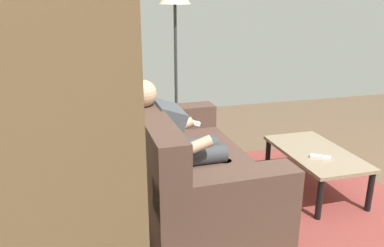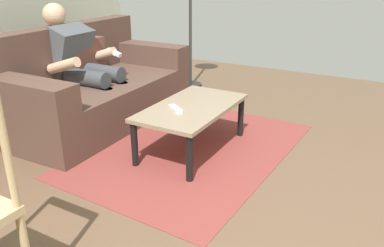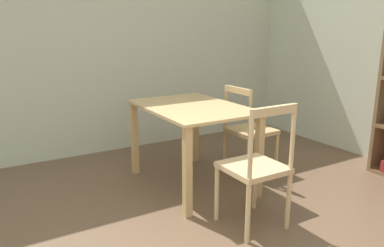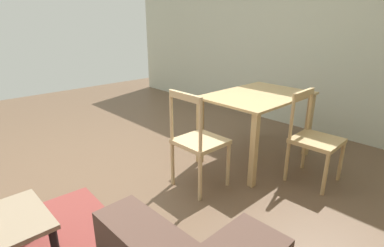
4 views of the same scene
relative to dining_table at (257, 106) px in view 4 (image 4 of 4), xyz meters
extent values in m
plane|color=brown|center=(1.60, -0.93, -0.64)|extent=(8.25, 8.25, 0.00)
cube|color=beige|center=(-1.44, -0.93, 0.71)|extent=(0.12, 6.25, 2.70)
cylinder|color=black|center=(2.32, -0.30, -0.46)|extent=(0.05, 0.05, 0.35)
cube|color=tan|center=(0.00, 0.00, 0.12)|extent=(1.18, 0.82, 0.02)
cube|color=tan|center=(-0.54, -0.36, -0.27)|extent=(0.06, 0.06, 0.74)
cube|color=tan|center=(0.54, -0.36, -0.27)|extent=(0.06, 0.06, 0.74)
cube|color=tan|center=(-0.54, 0.36, -0.27)|extent=(0.06, 0.06, 0.74)
cube|color=tan|center=(0.54, 0.36, -0.27)|extent=(0.06, 0.06, 0.74)
cube|color=tan|center=(0.00, 0.71, -0.21)|extent=(0.43, 0.43, 0.04)
cylinder|color=tan|center=(0.18, 0.91, -0.42)|extent=(0.04, 0.04, 0.43)
cylinder|color=tan|center=(-0.20, 0.89, -0.42)|extent=(0.04, 0.04, 0.43)
cylinder|color=tan|center=(0.20, 0.53, -0.42)|extent=(0.04, 0.04, 0.43)
cylinder|color=tan|center=(-0.18, 0.51, -0.42)|extent=(0.04, 0.04, 0.43)
cylinder|color=tan|center=(0.20, 0.53, 0.03)|extent=(0.03, 0.03, 0.47)
cylinder|color=tan|center=(-0.18, 0.51, 0.03)|extent=(0.03, 0.03, 0.47)
cube|color=tan|center=(0.01, 0.52, 0.23)|extent=(0.38, 0.05, 0.06)
cube|color=#D1B27F|center=(0.89, 0.00, -0.18)|extent=(0.42, 0.42, 0.04)
cylinder|color=#D1B27F|center=(0.70, 0.19, -0.41)|extent=(0.04, 0.04, 0.46)
cylinder|color=#D1B27F|center=(0.70, -0.19, -0.41)|extent=(0.04, 0.04, 0.46)
cylinder|color=#D1B27F|center=(1.08, 0.19, -0.41)|extent=(0.04, 0.04, 0.46)
cylinder|color=#D1B27F|center=(1.08, -0.19, -0.41)|extent=(0.04, 0.04, 0.46)
cylinder|color=#D1B27F|center=(1.08, 0.19, 0.07)|extent=(0.03, 0.03, 0.50)
cylinder|color=#D1B27F|center=(1.08, -0.19, 0.07)|extent=(0.03, 0.03, 0.50)
cube|color=#D1B27F|center=(1.08, 0.00, 0.29)|extent=(0.04, 0.38, 0.06)
camera|label=1|loc=(0.01, 1.85, 1.03)|focal=35.79mm
camera|label=2|loc=(0.24, -1.49, 0.76)|focal=36.49mm
camera|label=3|loc=(2.89, -1.71, 0.82)|focal=35.02mm
camera|label=4|loc=(2.72, 1.85, 0.91)|focal=28.07mm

